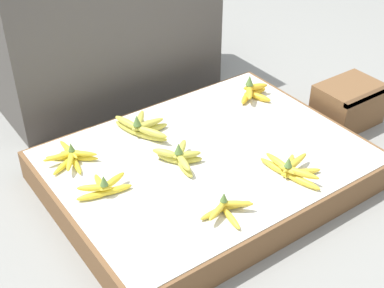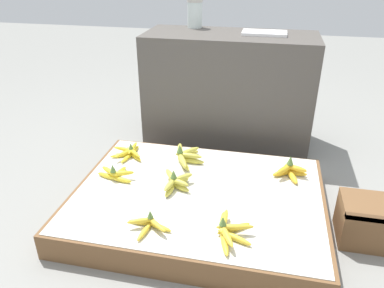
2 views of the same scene
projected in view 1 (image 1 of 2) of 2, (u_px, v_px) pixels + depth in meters
name	position (u px, v px, depth m)	size (l,w,h in m)	color
ground_plane	(207.00, 181.00, 2.27)	(10.00, 10.00, 0.00)	gray
display_platform	(207.00, 168.00, 2.23)	(1.26, 0.95, 0.14)	brown
back_vendor_table	(106.00, 27.00, 2.66)	(1.11, 0.47, 0.75)	#4C4742
wooden_crate	(348.00, 104.00, 2.58)	(0.30, 0.22, 0.20)	brown
banana_bunch_front_midleft	(227.00, 209.00, 1.88)	(0.21, 0.14, 0.08)	gold
banana_bunch_front_midright	(291.00, 169.00, 2.07)	(0.16, 0.28, 0.10)	gold
banana_bunch_middle_left	(103.00, 187.00, 1.98)	(0.21, 0.15, 0.09)	yellow
banana_bunch_middle_midleft	(180.00, 157.00, 2.12)	(0.17, 0.21, 0.10)	gold
banana_bunch_back_left	(70.00, 157.00, 2.14)	(0.21, 0.22, 0.08)	yellow
banana_bunch_back_midleft	(142.00, 127.00, 2.30)	(0.19, 0.28, 0.11)	gold
banana_bunch_back_right	(253.00, 92.00, 2.55)	(0.19, 0.14, 0.11)	gold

